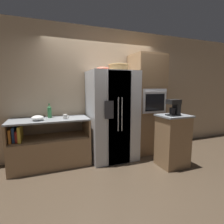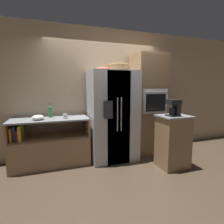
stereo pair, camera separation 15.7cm
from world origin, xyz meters
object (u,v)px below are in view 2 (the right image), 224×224
Objects in this scene: mug at (65,116)px; mixing_bowl at (38,117)px; coffee_maker at (174,107)px; refrigerator at (112,116)px; fruit_bowl at (103,69)px; wicker_basket at (119,67)px; wall_oven at (147,104)px; bottle_tall at (50,111)px.

mixing_bowl is (-0.48, 0.02, 0.00)m from mug.
mug is 0.38× the size of coffee_maker.
refrigerator reaches higher than mixing_bowl.
mixing_bowl is at bearing -178.27° from fruit_bowl.
wicker_basket is 3.62× the size of mug.
refrigerator is at bearing -4.81° from fruit_bowl.
wall_oven reaches higher than mug.
fruit_bowl reaches higher than refrigerator.
mixing_bowl is (-1.44, -0.02, 0.05)m from refrigerator.
fruit_bowl reaches higher than coffee_maker.
bottle_tall is at bearing 46.81° from mixing_bowl.
refrigerator is 6.18× the size of coffee_maker.
bottle_tall is 2.49× the size of mug.
coffee_maker is (2.13, -1.05, 0.12)m from bottle_tall.
wicker_basket reaches higher than fruit_bowl.
refrigerator is at bearing 141.67° from wicker_basket.
fruit_bowl is at bearing 4.23° from mug.
refrigerator is 4.49× the size of wicker_basket.
fruit_bowl is at bearing -176.16° from wall_oven.
bottle_tall is (-1.23, 0.20, 0.13)m from refrigerator.
coffee_maker is at bearing -26.21° from bottle_tall.
wicker_basket is 0.32m from fruit_bowl.
mixing_bowl reaches higher than mug.
wall_oven reaches higher than mixing_bowl.
wall_oven is at bearing -3.13° from bottle_tall.
wicker_basket is 1.33m from coffee_maker.
mixing_bowl is at bearing 177.76° from mug.
mug is at bearing 156.62° from coffee_maker.
mug is at bearing 177.57° from wicker_basket.
mug is (-1.07, 0.05, -0.95)m from wicker_basket.
bottle_tall is 0.37m from mug.
refrigerator is 0.98m from fruit_bowl.
mixing_bowl is (-1.25, -0.04, -0.91)m from fruit_bowl.
refrigerator is 0.91m from wall_oven.
coffee_maker is at bearing -19.35° from mixing_bowl.
mug is (0.27, -0.25, -0.08)m from bottle_tall.
refrigerator is at bearing 2.43° from mug.
fruit_bowl is at bearing 141.72° from coffee_maker.
wicker_basket reaches higher than mug.
wall_oven reaches higher than coffee_maker.
fruit_bowl reaches higher than mixing_bowl.
mixing_bowl is at bearing -133.19° from bottle_tall.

